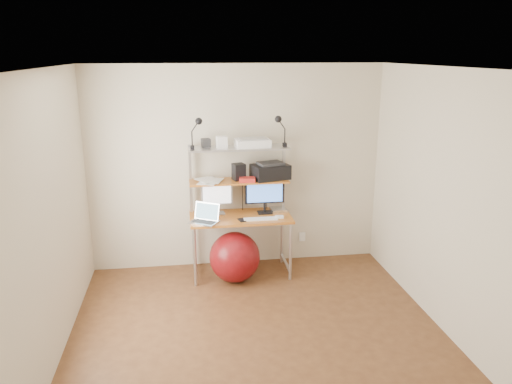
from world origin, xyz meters
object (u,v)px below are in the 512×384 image
monitor_black (265,194)px  laptop (205,218)px  monitor_silver (217,196)px  exercise_ball (235,257)px  printer (270,171)px

monitor_black → laptop: bearing=-162.5°
monitor_silver → exercise_ball: size_ratio=0.70×
monitor_black → laptop: (-0.73, -0.23, -0.19)m
printer → exercise_ball: 1.11m
laptop → printer: printer is taller
monitor_silver → printer: (0.65, -0.01, 0.29)m
printer → exercise_ball: (-0.48, -0.32, -0.95)m
monitor_silver → exercise_ball: (0.17, -0.34, -0.66)m
monitor_silver → laptop: 0.37m
monitor_silver → exercise_ball: 0.76m
printer → monitor_silver: bearing=163.8°
laptop → printer: 0.97m
exercise_ball → monitor_silver: bearing=116.8°
monitor_silver → exercise_ball: monitor_silver is taller
monitor_silver → monitor_black: size_ratio=0.87×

